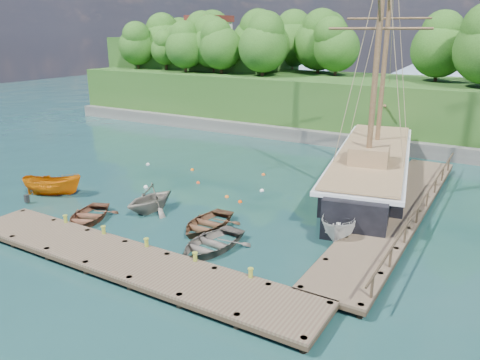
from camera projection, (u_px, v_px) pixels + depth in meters
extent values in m
plane|color=#173834|center=(179.00, 217.00, 28.77)|extent=(160.00, 160.00, 0.00)
cube|color=brown|center=(127.00, 259.00, 22.31)|extent=(20.00, 3.20, 0.12)
cube|color=black|center=(127.00, 262.00, 22.36)|extent=(20.00, 3.20, 0.20)
cylinder|color=black|center=(303.00, 351.00, 16.66)|extent=(0.28, 0.28, 1.10)
cylinder|color=black|center=(24.00, 219.00, 28.26)|extent=(0.28, 0.28, 1.10)
cylinder|color=black|center=(329.00, 314.00, 18.79)|extent=(0.28, 0.28, 1.10)
cube|color=brown|center=(397.00, 208.00, 28.71)|extent=(3.20, 24.00, 0.12)
cube|color=black|center=(397.00, 210.00, 28.76)|extent=(3.20, 24.00, 0.20)
cylinder|color=black|center=(300.00, 298.00, 19.93)|extent=(0.28, 0.28, 1.10)
cylinder|color=black|center=(360.00, 316.00, 18.66)|extent=(0.28, 0.28, 1.10)
cylinder|color=black|center=(414.00, 167.00, 39.06)|extent=(0.28, 0.28, 1.10)
cylinder|color=black|center=(447.00, 171.00, 37.79)|extent=(0.28, 0.28, 1.10)
cylinder|color=olive|center=(67.00, 232.00, 26.55)|extent=(0.26, 0.26, 0.45)
cylinder|color=olive|center=(105.00, 244.00, 25.08)|extent=(0.26, 0.26, 0.45)
cylinder|color=olive|center=(147.00, 257.00, 23.62)|extent=(0.26, 0.26, 0.45)
cylinder|color=olive|center=(196.00, 272.00, 22.15)|extent=(0.26, 0.26, 0.45)
cylinder|color=olive|center=(251.00, 289.00, 20.69)|extent=(0.26, 0.26, 0.45)
imported|color=brown|center=(88.00, 221.00, 28.16)|extent=(4.26, 4.85, 0.83)
imported|color=slate|center=(151.00, 211.00, 29.69)|extent=(3.53, 3.97, 1.93)
imported|color=brown|center=(207.00, 228.00, 27.09)|extent=(3.09, 4.26, 0.87)
imported|color=#5B544B|center=(211.00, 249.00, 24.48)|extent=(3.55, 4.70, 0.92)
imported|color=#C36206|center=(54.00, 195.00, 32.55)|extent=(4.41, 3.29, 1.60)
imported|color=silver|center=(341.00, 236.00, 26.03)|extent=(2.75, 5.23, 1.92)
cube|color=black|center=(371.00, 175.00, 34.36)|extent=(7.66, 15.83, 3.15)
cube|color=black|center=(381.00, 146.00, 43.08)|extent=(3.55, 5.19, 2.84)
cube|color=black|center=(357.00, 217.00, 26.61)|extent=(4.11, 4.48, 3.00)
cube|color=silver|center=(373.00, 155.00, 33.89)|extent=(8.60, 20.52, 0.25)
cube|color=brown|center=(373.00, 152.00, 33.82)|extent=(8.08, 20.01, 0.12)
cube|color=brown|center=(369.00, 154.00, 30.73)|extent=(2.98, 3.41, 1.20)
cylinder|color=brown|center=(386.00, 108.00, 45.37)|extent=(1.52, 6.82, 1.69)
cylinder|color=brown|center=(387.00, 30.00, 34.75)|extent=(0.36, 0.36, 16.75)
cylinder|color=brown|center=(378.00, 42.00, 27.97)|extent=(0.36, 0.36, 15.41)
cylinder|color=#8C7A59|center=(392.00, 27.00, 40.22)|extent=(2.20, 11.39, 9.73)
sphere|color=silver|center=(146.00, 188.00, 34.08)|extent=(0.33, 0.33, 0.33)
sphere|color=#EF3D0E|center=(198.00, 183.00, 35.07)|extent=(0.27, 0.27, 0.27)
sphere|color=orange|center=(227.00, 197.00, 32.11)|extent=(0.28, 0.28, 0.28)
sphere|color=white|center=(262.00, 191.00, 33.33)|extent=(0.31, 0.31, 0.31)
sphere|color=#F7630A|center=(192.00, 170.00, 38.31)|extent=(0.27, 0.27, 0.27)
sphere|color=orange|center=(263.00, 175.00, 37.03)|extent=(0.29, 0.29, 0.29)
sphere|color=silver|center=(148.00, 165.00, 39.84)|extent=(0.32, 0.32, 0.32)
sphere|color=#F53D00|center=(240.00, 202.00, 31.16)|extent=(0.27, 0.27, 0.27)
cube|color=#474744|center=(255.00, 128.00, 52.11)|extent=(50.00, 4.00, 1.40)
cube|color=#1F4A15|center=(279.00, 99.00, 56.28)|extent=(50.00, 14.00, 6.00)
cube|color=#1F4A15|center=(203.00, 75.00, 65.77)|extent=(24.00, 12.00, 10.00)
cylinder|color=#382616|center=(214.00, 66.00, 57.56)|extent=(0.36, 0.36, 1.40)
sphere|color=#234917|center=(214.00, 46.00, 56.83)|extent=(5.42, 5.42, 5.42)
cylinder|color=#382616|center=(221.00, 68.00, 55.56)|extent=(0.36, 0.36, 1.40)
sphere|color=#234917|center=(221.00, 48.00, 54.87)|extent=(5.02, 5.02, 5.02)
cylinder|color=#382616|center=(138.00, 63.00, 62.58)|extent=(0.36, 0.36, 1.40)
sphere|color=#234917|center=(137.00, 47.00, 61.91)|extent=(4.79, 4.79, 4.79)
cylinder|color=#382616|center=(213.00, 62.00, 65.27)|extent=(0.36, 0.36, 1.40)
sphere|color=#234917|center=(213.00, 42.00, 64.45)|extent=(6.25, 6.25, 6.25)
cylinder|color=#382616|center=(166.00, 63.00, 63.99)|extent=(0.36, 0.36, 1.40)
sphere|color=#234917|center=(165.00, 43.00, 63.21)|extent=(5.89, 5.89, 5.89)
cylinder|color=#382616|center=(335.00, 69.00, 53.02)|extent=(0.36, 0.36, 1.40)
sphere|color=#234917|center=(337.00, 48.00, 52.32)|extent=(5.13, 5.13, 5.13)
cylinder|color=#382616|center=(211.00, 62.00, 66.27)|extent=(0.36, 0.36, 1.40)
sphere|color=#234917|center=(211.00, 46.00, 65.60)|extent=(4.80, 4.80, 4.80)
cylinder|color=#382616|center=(265.00, 67.00, 56.36)|extent=(0.36, 0.36, 1.40)
sphere|color=#234917|center=(265.00, 45.00, 55.58)|extent=(5.82, 5.82, 5.82)
cylinder|color=#382616|center=(318.00, 67.00, 56.22)|extent=(0.36, 0.36, 1.40)
sphere|color=#234917|center=(319.00, 45.00, 55.42)|extent=(6.05, 6.05, 6.05)
cylinder|color=#382616|center=(262.00, 70.00, 52.57)|extent=(0.36, 0.36, 1.40)
sphere|color=#234917|center=(263.00, 48.00, 51.84)|extent=(5.47, 5.47, 5.47)
cylinder|color=#382616|center=(436.00, 74.00, 47.04)|extent=(0.36, 0.36, 1.40)
sphere|color=#234917|center=(439.00, 49.00, 46.29)|extent=(5.55, 5.55, 5.55)
cylinder|color=#382616|center=(292.00, 64.00, 62.47)|extent=(0.36, 0.36, 1.40)
sphere|color=#234917|center=(293.00, 43.00, 61.65)|extent=(6.25, 6.25, 6.25)
cylinder|color=#382616|center=(176.00, 60.00, 69.77)|extent=(0.36, 0.36, 1.40)
sphere|color=#234917|center=(175.00, 43.00, 69.04)|extent=(5.41, 5.41, 5.41)
cylinder|color=#382616|center=(217.00, 64.00, 61.13)|extent=(0.36, 0.36, 1.40)
sphere|color=#234917|center=(216.00, 45.00, 60.39)|extent=(5.47, 5.47, 5.47)
cylinder|color=#382616|center=(166.00, 64.00, 60.67)|extent=(0.36, 0.36, 1.40)
sphere|color=#234917|center=(166.00, 50.00, 60.12)|extent=(3.77, 3.77, 3.77)
cylinder|color=#382616|center=(206.00, 64.00, 62.02)|extent=(0.36, 0.36, 1.40)
sphere|color=#234917|center=(206.00, 43.00, 61.22)|extent=(6.04, 6.04, 6.04)
cylinder|color=#382616|center=(324.00, 64.00, 60.88)|extent=(0.36, 0.36, 1.40)
sphere|color=#234917|center=(325.00, 44.00, 60.09)|extent=(5.89, 5.89, 5.89)
cylinder|color=#382616|center=(255.00, 66.00, 57.89)|extent=(0.36, 0.36, 1.40)
sphere|color=#234917|center=(256.00, 44.00, 57.08)|extent=(6.08, 6.08, 6.08)
cylinder|color=#382616|center=(176.00, 64.00, 61.80)|extent=(0.36, 0.36, 1.40)
sphere|color=#234917|center=(176.00, 48.00, 61.20)|extent=(4.25, 4.25, 4.25)
cylinder|color=#382616|center=(186.00, 67.00, 57.25)|extent=(0.36, 0.36, 1.40)
sphere|color=#234917|center=(185.00, 48.00, 56.59)|extent=(4.77, 4.77, 4.77)
cube|color=silver|center=(210.00, 34.00, 62.30)|extent=(4.00, 5.00, 3.00)
cube|color=#591E19|center=(209.00, 19.00, 61.72)|extent=(4.40, 5.40, 0.80)
cone|color=#728CA5|center=(446.00, 72.00, 82.32)|extent=(32.00, 32.00, 8.00)
cone|color=#728CA5|center=(270.00, 60.00, 99.11)|extent=(40.00, 40.00, 10.00)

